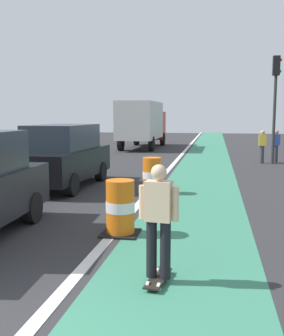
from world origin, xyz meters
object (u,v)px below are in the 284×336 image
at_px(parked_suv_second, 63,156).
at_px(traffic_light_corner, 275,90).
at_px(traffic_barrel_front, 120,208).
at_px(pedestrian_crossing, 276,145).
at_px(traffic_barrel_mid, 152,176).
at_px(skateboarder_on_lane, 159,220).
at_px(delivery_truck_down_block, 143,122).
at_px(pedestrian_waiting, 262,146).

relative_size(parked_suv_second, traffic_light_corner, 0.91).
bearing_deg(traffic_barrel_front, traffic_light_corner, 70.34).
bearing_deg(pedestrian_crossing, traffic_barrel_mid, -118.22).
bearing_deg(traffic_barrel_mid, traffic_barrel_front, -89.50).
distance_m(skateboarder_on_lane, traffic_light_corner, 15.55).
xyz_separation_m(skateboarder_on_lane, traffic_barrel_front, (-1.07, 2.19, -0.38)).
relative_size(parked_suv_second, pedestrian_crossing, 2.88).
xyz_separation_m(traffic_barrel_front, pedestrian_crossing, (4.76, 13.25, 0.33)).
relative_size(traffic_barrel_front, pedestrian_crossing, 0.68).
bearing_deg(traffic_light_corner, pedestrian_crossing, 67.48).
relative_size(traffic_barrel_front, delivery_truck_down_block, 0.14).
bearing_deg(traffic_light_corner, parked_suv_second, -134.31).
bearing_deg(skateboarder_on_lane, traffic_barrel_mid, 99.67).
bearing_deg(pedestrian_waiting, parked_suv_second, -132.00).
height_order(traffic_barrel_mid, traffic_light_corner, traffic_light_corner).
bearing_deg(skateboarder_on_lane, delivery_truck_down_block, 100.76).
bearing_deg(pedestrian_waiting, pedestrian_crossing, 29.68).
bearing_deg(parked_suv_second, pedestrian_crossing, 46.71).
xyz_separation_m(skateboarder_on_lane, traffic_barrel_mid, (-1.11, 6.50, -0.38)).
distance_m(traffic_barrel_front, delivery_truck_down_block, 20.99).
height_order(parked_suv_second, delivery_truck_down_block, delivery_truck_down_block).
xyz_separation_m(parked_suv_second, pedestrian_waiting, (7.14, 7.93, -0.17)).
bearing_deg(pedestrian_waiting, traffic_barrel_front, -107.52).
relative_size(skateboarder_on_lane, traffic_barrel_front, 1.55).
distance_m(traffic_barrel_mid, pedestrian_crossing, 10.16).
height_order(traffic_barrel_front, pedestrian_waiting, pedestrian_waiting).
distance_m(skateboarder_on_lane, traffic_barrel_mid, 6.60).
relative_size(skateboarder_on_lane, delivery_truck_down_block, 0.22).
bearing_deg(pedestrian_crossing, traffic_light_corner, -112.52).
bearing_deg(delivery_truck_down_block, skateboarder_on_lane, -79.24).
height_order(parked_suv_second, traffic_barrel_mid, parked_suv_second).
height_order(parked_suv_second, traffic_barrel_front, parked_suv_second).
relative_size(traffic_barrel_mid, pedestrian_crossing, 0.68).
xyz_separation_m(parked_suv_second, traffic_light_corner, (7.64, 7.82, 2.47)).
xyz_separation_m(traffic_barrel_front, traffic_light_corner, (4.55, 12.74, 2.97)).
bearing_deg(traffic_barrel_mid, pedestrian_waiting, 64.40).
distance_m(delivery_truck_down_block, pedestrian_waiting, 10.78).
distance_m(traffic_barrel_front, traffic_barrel_mid, 4.31).
distance_m(parked_suv_second, pedestrian_crossing, 11.45).
height_order(traffic_barrel_front, delivery_truck_down_block, delivery_truck_down_block).
height_order(traffic_barrel_front, traffic_barrel_mid, same).
distance_m(traffic_barrel_mid, delivery_truck_down_block, 16.75).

